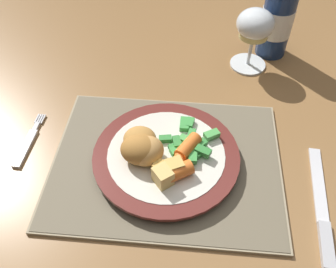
% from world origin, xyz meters
% --- Properties ---
extents(ground_plane, '(6.00, 6.00, 0.00)m').
position_xyz_m(ground_plane, '(0.00, 0.00, 0.00)').
color(ground_plane, brown).
extents(dining_table, '(1.33, 0.90, 0.74)m').
position_xyz_m(dining_table, '(0.00, 0.00, 0.65)').
color(dining_table, olive).
rests_on(dining_table, ground).
extents(placemat, '(0.37, 0.29, 0.01)m').
position_xyz_m(placemat, '(-0.05, -0.16, 0.74)').
color(placemat, gray).
rests_on(placemat, dining_table).
extents(dinner_plate, '(0.24, 0.24, 0.02)m').
position_xyz_m(dinner_plate, '(-0.05, -0.16, 0.76)').
color(dinner_plate, silver).
rests_on(dinner_plate, placemat).
extents(breaded_croquettes, '(0.08, 0.09, 0.04)m').
position_xyz_m(breaded_croquettes, '(-0.09, -0.16, 0.79)').
color(breaded_croquettes, tan).
rests_on(breaded_croquettes, dinner_plate).
extents(green_beans_pile, '(0.10, 0.10, 0.02)m').
position_xyz_m(green_beans_pile, '(-0.02, -0.13, 0.77)').
color(green_beans_pile, green).
rests_on(green_beans_pile, dinner_plate).
extents(glazed_carrots, '(0.06, 0.10, 0.02)m').
position_xyz_m(glazed_carrots, '(-0.03, -0.18, 0.78)').
color(glazed_carrots, orange).
rests_on(glazed_carrots, dinner_plate).
extents(fork, '(0.02, 0.12, 0.01)m').
position_xyz_m(fork, '(-0.29, -0.14, 0.74)').
color(fork, silver).
rests_on(fork, dining_table).
extents(table_knife, '(0.03, 0.21, 0.01)m').
position_xyz_m(table_knife, '(0.18, -0.23, 0.74)').
color(table_knife, silver).
rests_on(table_knife, dining_table).
extents(wine_glass, '(0.07, 0.07, 0.13)m').
position_xyz_m(wine_glass, '(0.09, 0.12, 0.83)').
color(wine_glass, silver).
rests_on(wine_glass, dining_table).
extents(bottle, '(0.07, 0.07, 0.26)m').
position_xyz_m(bottle, '(0.15, 0.17, 0.84)').
color(bottle, navy).
rests_on(bottle, dining_table).
extents(roast_potatoes, '(0.05, 0.05, 0.03)m').
position_xyz_m(roast_potatoes, '(-0.05, -0.20, 0.78)').
color(roast_potatoes, '#E5BC66').
rests_on(roast_potatoes, dinner_plate).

